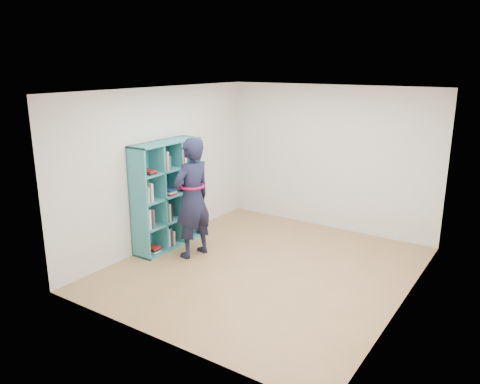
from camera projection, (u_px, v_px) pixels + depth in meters
The scene contains 9 objects.
floor at pixel (265, 268), 6.99m from camera, with size 4.50×4.50×0.00m, color olive.
ceiling at pixel (267, 91), 6.30m from camera, with size 4.50×4.50×0.00m, color white.
wall_left at pixel (162, 167), 7.71m from camera, with size 0.02×4.50×2.60m, color silver.
wall_right at pixel (410, 207), 5.57m from camera, with size 0.02×4.50×2.60m, color silver.
wall_back at pixel (329, 158), 8.45m from camera, with size 4.00×0.02×2.60m, color silver.
wall_front at pixel (155, 229), 4.84m from camera, with size 4.00×0.02×2.60m, color silver.
bookshelf at pixel (166, 197), 7.65m from camera, with size 0.39×1.32×1.76m.
person at pixel (192, 198), 7.22m from camera, with size 0.56×0.75×1.89m.
smartphone at pixel (191, 188), 7.34m from camera, with size 0.01×0.10×0.14m.
Camera 1 is at (3.26, -5.56, 2.97)m, focal length 35.00 mm.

